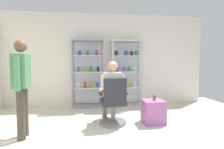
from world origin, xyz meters
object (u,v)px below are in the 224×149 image
Objects in this scene: display_cabinet_left at (88,73)px; tea_glass at (154,98)px; office_chair at (113,106)px; standing_customer at (22,83)px; seated_shopkeeper at (112,89)px; display_cabinet_right at (126,73)px; storage_crate at (153,112)px.

display_cabinet_left is 2.16m from tea_glass.
standing_customer is at bearing -165.15° from office_chair.
standing_customer is (-1.59, -0.42, 0.54)m from office_chair.
standing_customer is (-1.08, -2.03, -0.03)m from display_cabinet_left.
display_cabinet_right is at bearing 67.35° from seated_shopkeeper.
seated_shopkeeper is 0.99m from storage_crate.
office_chair is at bearing 14.85° from standing_customer.
standing_customer is at bearing -170.39° from storage_crate.
display_cabinet_left is 1.55m from seated_shopkeeper.
tea_glass is 0.07× the size of standing_customer.
office_chair reaches higher than tea_glass.
office_chair is at bearing -84.83° from seated_shopkeeper.
display_cabinet_right is 1.80m from storage_crate.
storage_crate is at bearing -11.49° from seated_shopkeeper.
seated_shopkeeper reaches higher than storage_crate.
seated_shopkeeper is at bearing 95.17° from office_chair.
display_cabinet_left is at bearing 62.06° from standing_customer.
office_chair reaches higher than storage_crate.
display_cabinet_left reaches higher than storage_crate.
office_chair is 0.87m from tea_glass.
storage_crate is 0.30m from tea_glass.
seated_shopkeeper is at bearing 20.36° from standing_customer.
display_cabinet_right reaches higher than storage_crate.
standing_customer is at bearing -159.64° from seated_shopkeeper.
standing_customer is (-2.44, -0.41, 0.40)m from tea_glass.
standing_customer is at bearing -170.42° from tea_glass.
storage_crate is (1.34, -1.62, -0.72)m from display_cabinet_left.
standing_customer is at bearing -117.94° from display_cabinet_left.
storage_crate is 2.55m from standing_customer.
display_cabinet_right is at bearing 69.90° from office_chair.
display_cabinet_right is at bearing 43.05° from standing_customer.
tea_glass is at bearing 5.97° from storage_crate.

